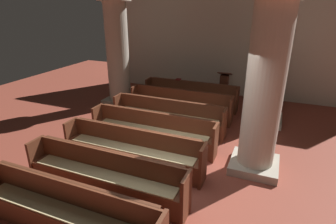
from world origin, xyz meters
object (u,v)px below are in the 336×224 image
at_px(pew_row_1, 180,103).
at_px(pew_row_4, 132,148).
at_px(pew_row_6, 65,210).
at_px(pew_row_3, 152,129).
at_px(hymn_book, 178,79).
at_px(pew_row_5, 104,174).
at_px(pillar_aisle_rear, 265,83).
at_px(pew_row_0, 190,94).
at_px(pew_row_2, 168,115).
at_px(pillar_far_side, 117,49).
at_px(lectern, 224,88).
at_px(pillar_aisle_side, 272,58).

distance_m(pew_row_1, pew_row_4, 3.06).
height_order(pew_row_1, pew_row_6, same).
xyz_separation_m(pew_row_3, hymn_book, (-0.52, 3.25, 0.41)).
height_order(pew_row_5, hymn_book, hymn_book).
height_order(pew_row_4, pillar_aisle_rear, pillar_aisle_rear).
relative_size(pillar_aisle_rear, hymn_book, 19.72).
distance_m(pew_row_5, hymn_book, 5.34).
relative_size(pew_row_4, hymn_book, 17.12).
bearing_deg(pew_row_0, hymn_book, 159.62).
xyz_separation_m(pew_row_0, pillar_aisle_rear, (2.48, -3.12, 1.47)).
height_order(pew_row_2, pillar_aisle_rear, pillar_aisle_rear).
relative_size(pew_row_3, pillar_aisle_rear, 0.87).
height_order(pew_row_0, pew_row_4, same).
distance_m(pew_row_2, pillar_far_side, 3.18).
height_order(pillar_far_side, lectern, pillar_far_side).
xyz_separation_m(pew_row_4, lectern, (0.92, 5.18, -0.01)).
height_order(pew_row_4, pillar_aisle_side, pillar_aisle_side).
xyz_separation_m(pew_row_2, pew_row_4, (0.00, -2.04, 0.00)).
bearing_deg(pew_row_2, pew_row_3, -90.00).
relative_size(pew_row_2, lectern, 2.98).
distance_m(pew_row_5, lectern, 6.27).
height_order(pew_row_0, pew_row_5, same).
distance_m(pew_row_0, hymn_book, 0.69).
height_order(pillar_far_side, hymn_book, pillar_far_side).
height_order(pew_row_2, pillar_aisle_side, pillar_aisle_side).
height_order(pillar_aisle_rear, hymn_book, pillar_aisle_rear).
relative_size(pew_row_0, pew_row_1, 1.00).
relative_size(pew_row_1, pew_row_2, 1.00).
relative_size(pew_row_1, pew_row_5, 1.00).
distance_m(pew_row_0, pew_row_1, 1.02).
relative_size(pew_row_4, pew_row_6, 1.00).
distance_m(pew_row_1, pew_row_6, 5.10).
relative_size(pew_row_1, pew_row_6, 1.00).
bearing_deg(pew_row_3, pillar_aisle_rear, -1.49).
xyz_separation_m(pew_row_2, pew_row_5, (0.00, -3.06, 0.00)).
bearing_deg(pew_row_0, pew_row_1, -90.00).
relative_size(pew_row_0, lectern, 2.98).
bearing_deg(pillar_aisle_rear, pillar_far_side, 152.80).
bearing_deg(pillar_aisle_side, pew_row_5, -117.86).
distance_m(pew_row_3, lectern, 4.26).
distance_m(pew_row_5, pew_row_6, 1.02).
distance_m(pew_row_2, hymn_book, 2.33).
xyz_separation_m(pillar_aisle_rear, hymn_book, (-3.00, 3.32, -1.06)).
height_order(pew_row_0, pillar_aisle_side, pillar_aisle_side).
xyz_separation_m(pew_row_6, lectern, (0.92, 7.22, -0.01)).
height_order(pew_row_2, pew_row_5, same).
relative_size(pew_row_0, hymn_book, 17.12).
distance_m(pew_row_0, pew_row_2, 2.04).
bearing_deg(hymn_book, lectern, 32.07).
xyz_separation_m(pew_row_4, pew_row_6, (0.00, -2.04, 0.00)).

